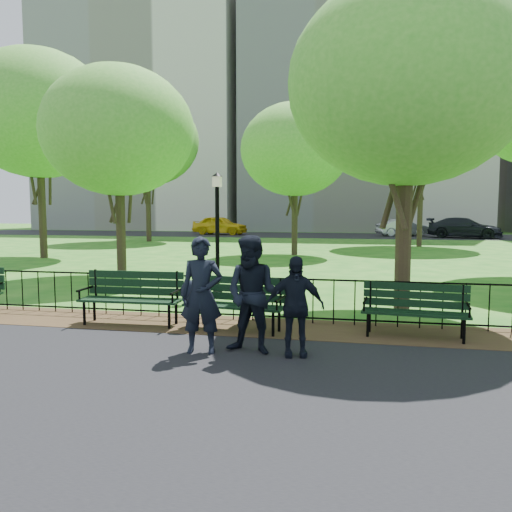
% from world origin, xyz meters
% --- Properties ---
extents(ground, '(120.00, 120.00, 0.00)m').
position_xyz_m(ground, '(0.00, 0.00, 0.00)').
color(ground, '#20681B').
extents(asphalt_path, '(60.00, 9.20, 0.01)m').
position_xyz_m(asphalt_path, '(0.00, -3.40, 0.01)').
color(asphalt_path, black).
rests_on(asphalt_path, ground).
extents(dirt_strip, '(60.00, 1.60, 0.01)m').
position_xyz_m(dirt_strip, '(0.00, 1.50, 0.01)').
color(dirt_strip, '#392417').
rests_on(dirt_strip, ground).
extents(far_street, '(70.00, 9.00, 0.01)m').
position_xyz_m(far_street, '(0.00, 35.00, 0.01)').
color(far_street, black).
rests_on(far_street, ground).
extents(iron_fence, '(24.06, 0.06, 1.00)m').
position_xyz_m(iron_fence, '(0.00, 2.00, 0.50)').
color(iron_fence, black).
rests_on(iron_fence, ground).
extents(apartment_west, '(22.00, 15.00, 26.00)m').
position_xyz_m(apartment_west, '(-22.00, 48.00, 13.00)').
color(apartment_west, silver).
rests_on(apartment_west, ground).
extents(apartment_mid, '(24.00, 15.00, 30.00)m').
position_xyz_m(apartment_mid, '(2.00, 48.00, 15.00)').
color(apartment_mid, beige).
rests_on(apartment_mid, ground).
extents(park_bench_main, '(2.00, 0.82, 1.07)m').
position_xyz_m(park_bench_main, '(-0.67, 1.21, 0.65)').
color(park_bench_main, black).
rests_on(park_bench_main, ground).
extents(park_bench_left_a, '(1.99, 0.67, 1.12)m').
position_xyz_m(park_bench_left_a, '(-2.45, 1.30, 0.64)').
color(park_bench_left_a, black).
rests_on(park_bench_left_a, ground).
extents(park_bench_right_a, '(1.85, 0.74, 1.02)m').
position_xyz_m(park_bench_right_a, '(2.84, 1.36, 0.58)').
color(park_bench_right_a, black).
rests_on(park_bench_right_a, ground).
extents(lamppost, '(0.28, 0.28, 3.17)m').
position_xyz_m(lamppost, '(-1.70, 4.70, 1.73)').
color(lamppost, black).
rests_on(lamppost, ground).
extents(tree_near_w, '(4.91, 4.91, 6.84)m').
position_xyz_m(tree_near_w, '(-5.84, 7.59, 4.74)').
color(tree_near_w, '#2D2116').
rests_on(tree_near_w, ground).
extents(tree_near_e, '(5.00, 5.00, 6.97)m').
position_xyz_m(tree_near_e, '(2.79, 3.43, 4.83)').
color(tree_near_e, '#2D2116').
rests_on(tree_near_e, ground).
extents(tree_mid_w, '(6.69, 6.69, 9.32)m').
position_xyz_m(tree_mid_w, '(-12.33, 12.80, 6.47)').
color(tree_mid_w, '#2D2116').
rests_on(tree_mid_w, ground).
extents(tree_far_c, '(5.25, 5.25, 7.32)m').
position_xyz_m(tree_far_c, '(-1.21, 16.56, 5.08)').
color(tree_far_c, '#2D2116').
rests_on(tree_far_c, ground).
extents(tree_far_e, '(7.57, 7.57, 10.55)m').
position_xyz_m(tree_far_e, '(5.40, 23.44, 7.33)').
color(tree_far_e, '#2D2116').
rests_on(tree_far_e, ground).
extents(tree_far_w, '(7.05, 7.05, 9.83)m').
position_xyz_m(tree_far_w, '(-12.36, 24.64, 6.82)').
color(tree_far_w, '#2D2116').
rests_on(tree_far_w, ground).
extents(person_left, '(0.71, 0.52, 1.81)m').
position_xyz_m(person_left, '(-0.52, -0.31, 0.92)').
color(person_left, black).
rests_on(person_left, asphalt_path).
extents(person_mid, '(0.96, 0.61, 1.83)m').
position_xyz_m(person_mid, '(0.27, -0.18, 0.93)').
color(person_mid, black).
rests_on(person_mid, asphalt_path).
extents(person_right, '(0.95, 0.55, 1.53)m').
position_xyz_m(person_right, '(0.92, -0.19, 0.78)').
color(person_right, black).
rests_on(person_right, asphalt_path).
extents(taxi, '(5.00, 2.57, 1.63)m').
position_xyz_m(taxi, '(-10.03, 34.45, 0.83)').
color(taxi, yellow).
rests_on(taxi, far_street).
extents(sedan_silver, '(4.42, 2.77, 1.37)m').
position_xyz_m(sedan_silver, '(5.39, 35.16, 0.70)').
color(sedan_silver, '#A6A8AE').
rests_on(sedan_silver, far_street).
extents(sedan_dark, '(5.80, 3.57, 1.57)m').
position_xyz_m(sedan_dark, '(9.82, 33.14, 0.80)').
color(sedan_dark, black).
rests_on(sedan_dark, far_street).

